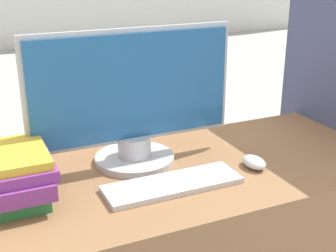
% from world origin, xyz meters
% --- Properties ---
extents(monitor, '(0.65, 0.25, 0.42)m').
position_xyz_m(monitor, '(-0.10, 0.41, 0.94)').
color(monitor, '#B7B7BC').
rests_on(monitor, desk).
extents(keyboard, '(0.39, 0.13, 0.02)m').
position_xyz_m(keyboard, '(-0.06, 0.21, 0.74)').
color(keyboard, silver).
rests_on(keyboard, desk).
extents(mouse, '(0.06, 0.09, 0.03)m').
position_xyz_m(mouse, '(0.22, 0.22, 0.75)').
color(mouse, silver).
rests_on(mouse, desk).
extents(book_stack, '(0.21, 0.27, 0.14)m').
position_xyz_m(book_stack, '(-0.48, 0.32, 0.80)').
color(book_stack, '#2D7F42').
rests_on(book_stack, desk).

